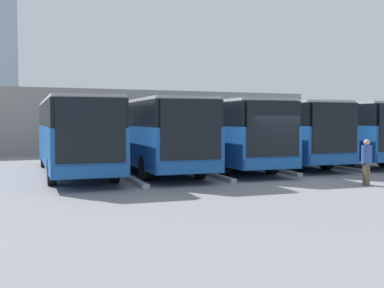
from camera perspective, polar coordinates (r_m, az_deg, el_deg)
name	(u,v)px	position (r m, az deg, el deg)	size (l,w,h in m)	color
ground_plane	(278,180)	(19.09, 10.20, -4.23)	(600.00, 600.00, 0.00)	gray
bus_0	(324,130)	(27.78, 15.35, 1.63)	(3.40, 11.65, 3.20)	#19519E
curb_divider_0	(318,164)	(25.47, 14.69, -2.34)	(0.24, 7.61, 0.15)	#9E9E99
bus_1	(269,130)	(25.90, 9.14, 1.61)	(3.40, 11.65, 3.20)	#19519E
curb_divider_1	(258,167)	(23.64, 7.82, -2.67)	(0.24, 7.61, 0.15)	#9E9E99
bus_2	(216,131)	(23.63, 2.91, 1.52)	(3.40, 11.65, 3.20)	#19519E
curb_divider_2	(199,171)	(21.47, 0.80, -3.20)	(0.24, 7.61, 0.15)	#9E9E99
bus_3	(150,132)	(22.17, -4.95, 1.43)	(3.40, 11.65, 3.20)	#19519E
curb_divider_3	(124,175)	(20.15, -8.03, -3.63)	(0.24, 7.61, 0.15)	#9E9E99
bus_4	(74,133)	(21.43, -13.85, 1.31)	(3.40, 11.65, 3.20)	#19519E
pedestrian	(366,161)	(18.29, 19.98, -1.87)	(0.48, 0.48, 1.65)	brown
station_building	(125,121)	(38.94, -7.93, 2.76)	(27.78, 11.51, 4.51)	gray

